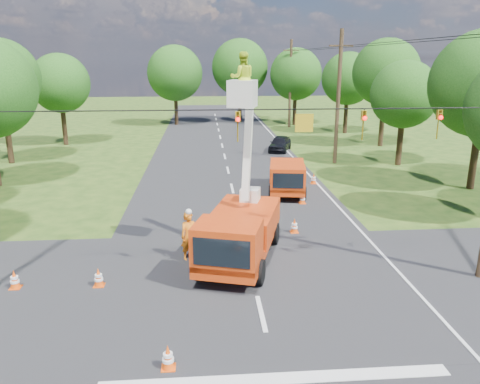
{
  "coord_description": "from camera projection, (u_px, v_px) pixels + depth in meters",
  "views": [
    {
      "loc": [
        -1.72,
        -13.22,
        7.9
      ],
      "look_at": [
        -0.27,
        5.23,
        2.6
      ],
      "focal_mm": 35.0,
      "sensor_mm": 36.0,
      "label": 1
    }
  ],
  "objects": [
    {
      "name": "tree_far_b",
      "position": [
        240.0,
        67.0,
        58.38
      ],
      "size": [
        7.0,
        7.0,
        10.32
      ],
      "color": "#382616",
      "rests_on": "ground"
    },
    {
      "name": "pole_right_mid",
      "position": [
        338.0,
        97.0,
        35.3
      ],
      "size": [
        1.8,
        0.3,
        10.0
      ],
      "color": "#4C3823",
      "rests_on": "ground"
    },
    {
      "name": "traffic_cone_4",
      "position": [
        99.0,
        277.0,
        16.7
      ],
      "size": [
        0.38,
        0.38,
        0.71
      ],
      "color": "#EB4D0C",
      "rests_on": "ground"
    },
    {
      "name": "tree_far_c",
      "position": [
        296.0,
        74.0,
        56.19
      ],
      "size": [
        6.2,
        6.2,
        9.18
      ],
      "color": "#382616",
      "rests_on": "ground"
    },
    {
      "name": "bucket_truck",
      "position": [
        240.0,
        221.0,
        18.42
      ],
      "size": [
        3.98,
        6.66,
        8.14
      ],
      "rotation": [
        0.0,
        0.0,
        -0.29
      ],
      "color": "#C83B0E",
      "rests_on": "ground"
    },
    {
      "name": "road_main",
      "position": [
        228.0,
        171.0,
        34.15
      ],
      "size": [
        12.0,
        100.0,
        0.06
      ],
      "primitive_type": "cube",
      "color": "black",
      "rests_on": "ground"
    },
    {
      "name": "second_truck",
      "position": [
        287.0,
        176.0,
        28.27
      ],
      "size": [
        2.81,
        5.6,
        2.01
      ],
      "rotation": [
        0.0,
        0.0,
        -0.16
      ],
      "color": "#C83B0E",
      "rests_on": "ground"
    },
    {
      "name": "tree_far_a",
      "position": [
        175.0,
        73.0,
        56.03
      ],
      "size": [
        6.6,
        6.6,
        9.5
      ],
      "color": "#382616",
      "rests_on": "ground"
    },
    {
      "name": "ground",
      "position": [
        228.0,
        171.0,
        34.15
      ],
      "size": [
        140.0,
        140.0,
        0.0
      ],
      "primitive_type": "plane",
      "color": "#224314",
      "rests_on": "ground"
    },
    {
      "name": "tree_left_f",
      "position": [
        60.0,
        83.0,
        42.97
      ],
      "size": [
        5.4,
        5.4,
        8.4
      ],
      "color": "#382616",
      "rests_on": "ground"
    },
    {
      "name": "road_cross",
      "position": [
        254.0,
        285.0,
        16.89
      ],
      "size": [
        56.0,
        10.0,
        0.07
      ],
      "primitive_type": "cube",
      "color": "black",
      "rests_on": "ground"
    },
    {
      "name": "tree_right_c",
      "position": [
        404.0,
        95.0,
        34.64
      ],
      "size": [
        5.0,
        5.0,
        7.83
      ],
      "color": "#382616",
      "rests_on": "ground"
    },
    {
      "name": "traffic_cone_0",
      "position": [
        168.0,
        357.0,
        12.24
      ],
      "size": [
        0.38,
        0.38,
        0.71
      ],
      "color": "#EB4D0C",
      "rests_on": "ground"
    },
    {
      "name": "traffic_cone_5",
      "position": [
        15.0,
        280.0,
        16.55
      ],
      "size": [
        0.38,
        0.38,
        0.71
      ],
      "color": "#EB4D0C",
      "rests_on": "ground"
    },
    {
      "name": "tree_left_e",
      "position": [
        0.0,
        78.0,
        34.93
      ],
      "size": [
        5.8,
        5.8,
        9.41
      ],
      "color": "#382616",
      "rests_on": "ground"
    },
    {
      "name": "signal_span",
      "position": [
        323.0,
        122.0,
        15.44
      ],
      "size": [
        18.0,
        0.29,
        1.07
      ],
      "color": "black",
      "rests_on": "ground"
    },
    {
      "name": "tree_right_e",
      "position": [
        348.0,
        79.0,
        49.88
      ],
      "size": [
        5.6,
        5.6,
        8.63
      ],
      "color": "#382616",
      "rests_on": "ground"
    },
    {
      "name": "pole_right_far",
      "position": [
        290.0,
        83.0,
        54.47
      ],
      "size": [
        1.8,
        0.3,
        10.0
      ],
      "color": "#4C3823",
      "rests_on": "ground"
    },
    {
      "name": "traffic_cone_3",
      "position": [
        302.0,
        198.0,
        26.25
      ],
      "size": [
        0.38,
        0.38,
        0.71
      ],
      "color": "#EB4D0C",
      "rests_on": "ground"
    },
    {
      "name": "edge_line",
      "position": [
        303.0,
        169.0,
        34.57
      ],
      "size": [
        0.12,
        90.0,
        0.02
      ],
      "primitive_type": "cube",
      "color": "silver",
      "rests_on": "ground"
    },
    {
      "name": "traffic_cone_2",
      "position": [
        294.0,
        226.0,
        21.87
      ],
      "size": [
        0.38,
        0.38,
        0.71
      ],
      "color": "#EB4D0C",
      "rests_on": "ground"
    },
    {
      "name": "tree_right_d",
      "position": [
        386.0,
        73.0,
        42.05
      ],
      "size": [
        6.0,
        6.0,
        9.7
      ],
      "color": "#382616",
      "rests_on": "ground"
    },
    {
      "name": "distant_car",
      "position": [
        280.0,
        143.0,
        41.25
      ],
      "size": [
        2.8,
        4.23,
        1.34
      ],
      "primitive_type": "imported",
      "rotation": [
        0.0,
        0.0,
        -0.34
      ],
      "color": "black",
      "rests_on": "ground"
    },
    {
      "name": "traffic_cone_7",
      "position": [
        314.0,
        179.0,
        30.44
      ],
      "size": [
        0.38,
        0.38,
        0.71
      ],
      "color": "#EB4D0C",
      "rests_on": "ground"
    },
    {
      "name": "stop_bar",
      "position": [
        276.0,
        380.0,
        11.91
      ],
      "size": [
        9.0,
        0.45,
        0.02
      ],
      "primitive_type": "cube",
      "color": "silver",
      "rests_on": "ground"
    },
    {
      "name": "ground_worker",
      "position": [
        189.0,
        236.0,
        18.81
      ],
      "size": [
        0.86,
        0.73,
        2.02
      ],
      "primitive_type": "imported",
      "rotation": [
        0.0,
        0.0,
        0.39
      ],
      "color": "#EC4D13",
      "rests_on": "ground"
    }
  ]
}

